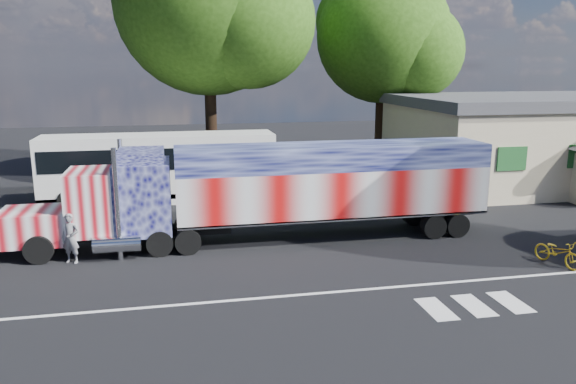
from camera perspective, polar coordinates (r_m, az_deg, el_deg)
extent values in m
plane|color=black|center=(20.51, 1.71, -7.00)|extent=(100.00, 100.00, 0.00)
cube|color=silver|center=(17.81, 3.97, -10.16)|extent=(30.00, 0.15, 0.01)
cube|color=silver|center=(17.22, 14.83, -11.40)|extent=(0.70, 1.60, 0.01)
cube|color=silver|center=(17.76, 18.36, -10.88)|extent=(0.70, 1.60, 0.01)
cube|color=silver|center=(18.37, 21.66, -10.34)|extent=(0.70, 1.60, 0.01)
cube|color=black|center=(22.46, -16.69, -4.03)|extent=(8.43, 0.94, 0.28)
cube|color=#D47E84|center=(22.82, -24.29, -3.15)|extent=(2.43, 2.06, 1.22)
cube|color=#D47E84|center=(22.24, -19.31, -0.88)|extent=(1.69, 2.34, 2.34)
cube|color=black|center=(22.27, -21.41, 0.09)|extent=(0.06, 1.97, 0.84)
cube|color=#484B83|center=(22.04, -14.50, -0.43)|extent=(2.06, 2.34, 2.72)
cube|color=#484B83|center=(21.75, -14.73, 3.53)|extent=(1.69, 2.25, 0.47)
cylinder|color=silver|center=(23.30, -16.44, 0.15)|extent=(0.19, 0.19, 4.12)
cylinder|color=silver|center=(20.90, -16.96, -1.29)|extent=(0.19, 0.19, 4.12)
cylinder|color=silver|center=(23.64, -16.45, -3.30)|extent=(1.69, 0.62, 0.62)
cylinder|color=silver|center=(21.31, -16.95, -5.08)|extent=(1.69, 0.62, 0.62)
cylinder|color=black|center=(21.96, -23.99, -5.38)|extent=(1.03, 0.33, 1.03)
cylinder|color=black|center=(23.88, -22.98, -3.87)|extent=(1.03, 0.33, 1.03)
cylinder|color=black|center=(21.47, -12.88, -5.04)|extent=(0.97, 0.51, 0.97)
cylinder|color=black|center=(23.36, -12.81, -3.59)|extent=(0.97, 0.51, 0.97)
cylinder|color=black|center=(21.47, -10.13, -4.92)|extent=(0.97, 0.51, 0.97)
cylinder|color=black|center=(23.35, -10.28, -3.48)|extent=(0.97, 0.51, 0.97)
cube|color=black|center=(23.16, 4.50, -2.41)|extent=(12.17, 1.03, 0.28)
cube|color=#D37474|center=(22.91, 4.55, 0.19)|extent=(12.55, 2.43, 1.87)
cube|color=#464E88|center=(22.64, 4.61, 3.66)|extent=(12.55, 2.43, 0.94)
cube|color=silver|center=(23.13, 4.51, -2.08)|extent=(12.55, 2.43, 0.11)
cube|color=silver|center=(25.28, 18.41, 1.84)|extent=(0.04, 2.34, 2.72)
cylinder|color=black|center=(23.81, 14.52, -3.37)|extent=(0.97, 0.51, 0.97)
cylinder|color=black|center=(25.52, 12.59, -2.19)|extent=(0.97, 0.51, 0.97)
cylinder|color=black|center=(24.28, 16.71, -3.20)|extent=(0.97, 0.51, 0.97)
cylinder|color=black|center=(25.96, 14.67, -2.06)|extent=(0.97, 0.51, 0.97)
cube|color=white|center=(30.01, -12.88, 2.43)|extent=(11.85, 2.57, 3.46)
cube|color=black|center=(29.90, -12.94, 3.64)|extent=(11.46, 2.63, 1.09)
cube|color=black|center=(30.26, -12.76, 0.04)|extent=(11.85, 2.57, 0.25)
cube|color=black|center=(30.70, -24.01, 2.15)|extent=(0.06, 2.27, 1.38)
cylinder|color=black|center=(29.49, -21.45, -0.77)|extent=(0.99, 0.30, 0.99)
cylinder|color=black|center=(31.87, -20.74, 0.25)|extent=(0.99, 0.30, 0.99)
cylinder|color=black|center=(29.12, -6.96, -0.13)|extent=(0.99, 0.30, 0.99)
cylinder|color=black|center=(31.52, -7.34, 0.85)|extent=(0.99, 0.30, 0.99)
cylinder|color=black|center=(29.20, -5.22, -0.05)|extent=(0.99, 0.30, 0.99)
cylinder|color=black|center=(31.60, -5.74, 0.92)|extent=(0.99, 0.30, 0.99)
cube|color=#1E5926|center=(30.08, 21.80, 3.16)|extent=(1.60, 0.08, 1.20)
imported|color=slate|center=(21.48, -21.22, -4.40)|extent=(0.79, 0.68, 1.84)
imported|color=gold|center=(22.10, 25.72, -5.52)|extent=(1.16, 1.95, 0.97)
cylinder|color=black|center=(35.02, -7.85, 8.21)|extent=(0.70, 0.70, 8.48)
sphere|color=#325E16|center=(35.12, -8.18, 18.61)|extent=(10.95, 10.95, 10.95)
sphere|color=#325E16|center=(33.60, -4.02, 16.90)|extent=(7.66, 7.66, 7.66)
cylinder|color=black|center=(39.34, 9.37, 7.62)|extent=(0.70, 0.70, 7.08)
sphere|color=#325E16|center=(39.24, 9.65, 15.36)|extent=(8.88, 8.88, 8.88)
sphere|color=#325E16|center=(38.65, 12.86, 13.77)|extent=(6.22, 6.22, 6.22)
sphere|color=#325E16|center=(40.10, 7.14, 16.82)|extent=(5.77, 5.77, 5.77)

